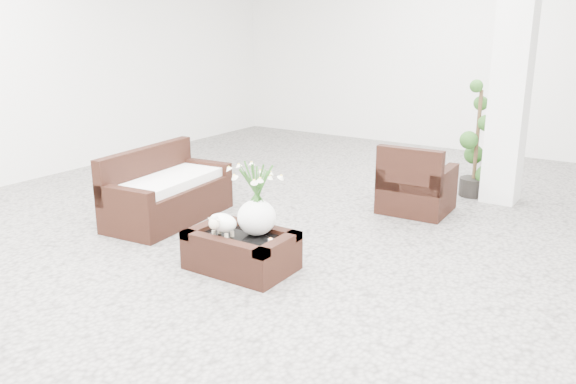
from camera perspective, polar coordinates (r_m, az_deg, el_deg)
The scene contains 9 objects.
ground at distance 5.64m, azimuth 0.56°, elevation -5.82°, with size 11.00×11.00×0.00m, color gray.
column at distance 7.40m, azimuth 21.01°, elevation 12.32°, with size 0.40×0.40×3.50m, color white.
coffee_table at distance 5.24m, azimuth -4.52°, elevation -5.81°, with size 0.90×0.60×0.31m, color black.
sheep_figurine at distance 5.14m, azimuth -6.33°, elevation -3.17°, with size 0.28×0.23×0.21m, color white.
planter_narcissus at distance 5.07m, azimuth -3.08°, elevation 0.14°, with size 0.44×0.44×0.80m, color white, non-canonical shape.
tealight at distance 5.02m, azimuth -1.70°, elevation -4.64°, with size 0.04×0.04×0.03m, color white.
armchair at distance 6.89m, azimuth 12.40°, elevation 1.37°, with size 0.74×0.71×0.79m, color black.
loveseat at distance 6.56m, azimuth -11.51°, elevation 0.63°, with size 1.47×0.71×0.78m, color black.
topiary at distance 7.63m, azimuth 17.80°, elevation 4.78°, with size 0.38×0.38×1.42m, color #1E4115, non-canonical shape.
Camera 1 is at (2.82, -4.41, 2.11)m, focal length 36.81 mm.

